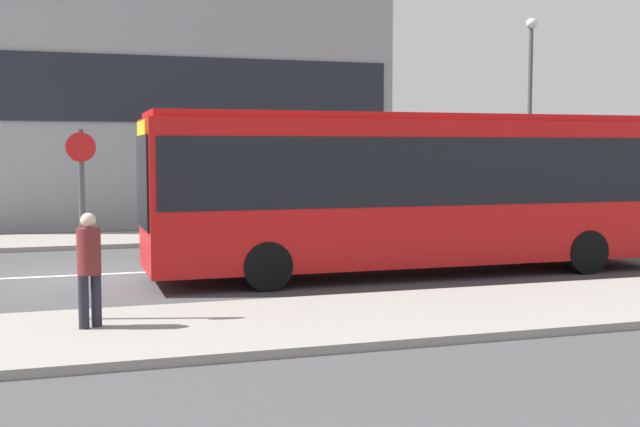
% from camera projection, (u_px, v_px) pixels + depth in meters
% --- Properties ---
extents(ground_plane, '(120.00, 120.00, 0.00)m').
position_uv_depth(ground_plane, '(87.00, 275.00, 17.31)').
color(ground_plane, '#444447').
extents(sidewalk_near, '(44.00, 3.50, 0.13)m').
position_uv_depth(sidewalk_near, '(97.00, 336.00, 11.36)').
color(sidewalk_near, gray).
rests_on(sidewalk_near, ground_plane).
extents(sidewalk_far, '(44.00, 3.50, 0.13)m').
position_uv_depth(sidewalk_far, '(82.00, 241.00, 23.25)').
color(sidewalk_far, gray).
rests_on(sidewalk_far, ground_plane).
extents(lane_centerline, '(41.80, 0.16, 0.01)m').
position_uv_depth(lane_centerline, '(87.00, 275.00, 17.31)').
color(lane_centerline, silver).
rests_on(lane_centerline, ground_plane).
extents(city_bus, '(11.57, 2.46, 3.45)m').
position_uv_depth(city_bus, '(415.00, 183.00, 17.29)').
color(city_bus, red).
rests_on(city_bus, ground_plane).
extents(parked_car_0, '(4.27, 1.87, 1.38)m').
position_uv_depth(parked_car_0, '(507.00, 218.00, 24.04)').
color(parked_car_0, maroon).
rests_on(parked_car_0, ground_plane).
extents(pedestrian_near_stop, '(0.34, 0.34, 1.67)m').
position_uv_depth(pedestrian_near_stop, '(89.00, 263.00, 11.54)').
color(pedestrian_near_stop, '#23232D').
rests_on(pedestrian_near_stop, sidewalk_near).
extents(bus_stop_sign, '(0.44, 0.12, 2.88)m').
position_uv_depth(bus_stop_sign, '(82.00, 210.00, 12.05)').
color(bus_stop_sign, '#4C4C51').
rests_on(bus_stop_sign, sidewalk_near).
extents(street_lamp, '(0.36, 0.36, 6.82)m').
position_uv_depth(street_lamp, '(530.00, 101.00, 26.12)').
color(street_lamp, '#4C4C51').
rests_on(street_lamp, sidewalk_far).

